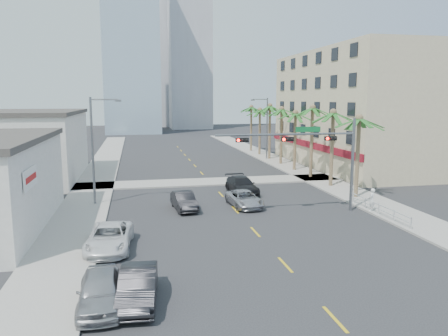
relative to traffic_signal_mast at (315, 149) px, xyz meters
name	(u,v)px	position (x,y,z in m)	size (l,w,h in m)	color
ground	(274,252)	(-5.78, -7.95, -5.06)	(260.00, 260.00, 0.00)	#262628
sidewalk_right	(323,181)	(6.22, 12.05, -4.99)	(4.00, 120.00, 0.15)	gray
sidewalk_left	(92,190)	(-17.78, 12.05, -4.99)	(4.00, 120.00, 0.15)	gray
sidewalk_cross	(210,182)	(-5.78, 14.05, -4.99)	(80.00, 4.00, 0.15)	gray
building_right	(364,109)	(16.21, 22.05, 2.43)	(15.25, 28.00, 15.00)	#C1AF88
building_left_far	(27,147)	(-25.28, 20.05, -1.46)	(11.00, 18.00, 7.20)	beige
tower_far_left	(131,39)	(-13.78, 87.05, 18.94)	(14.00, 14.00, 48.00)	#99B2C6
tower_far_right	(189,27)	(3.22, 102.05, 24.94)	(12.00, 12.00, 60.00)	#ADADB2
tower_far_center	(148,61)	(-8.78, 117.05, 15.94)	(16.00, 16.00, 42.00)	#ADADB2
traffic_signal_mast	(315,149)	(0.00, 0.00, 0.00)	(11.12, 0.54, 7.20)	slate
palm_tree_0	(359,119)	(5.82, 4.05, 2.02)	(4.80, 4.80, 7.80)	brown
palm_tree_1	(333,113)	(5.82, 9.25, 2.37)	(4.80, 4.80, 8.16)	brown
palm_tree_2	(313,109)	(5.82, 14.45, 2.72)	(4.80, 4.80, 8.52)	brown
palm_tree_3	(296,114)	(5.82, 19.65, 2.02)	(4.80, 4.80, 7.80)	brown
palm_tree_4	(282,110)	(5.82, 24.85, 2.37)	(4.80, 4.80, 8.16)	brown
palm_tree_5	(270,106)	(5.82, 30.05, 2.72)	(4.80, 4.80, 8.52)	brown
palm_tree_6	(260,110)	(5.82, 35.25, 2.02)	(4.80, 4.80, 7.80)	brown
palm_tree_7	(251,108)	(5.82, 40.45, 2.37)	(4.80, 4.80, 8.16)	brown
streetlight_left	(95,145)	(-16.78, 6.05, 0.00)	(2.55, 0.25, 9.00)	slate
streetlight_right	(266,125)	(5.21, 30.05, 0.00)	(2.55, 0.25, 9.00)	slate
guardrail	(379,208)	(4.52, -1.95, -4.39)	(0.08, 8.08, 1.00)	silver
car_parked_near	(100,290)	(-15.17, -12.99, -4.29)	(1.83, 4.54, 1.55)	#A8A8AC
car_parked_mid	(138,286)	(-13.58, -12.85, -4.32)	(1.58, 4.52, 1.49)	black
car_parked_far	(109,238)	(-15.17, -5.58, -4.32)	(2.46, 5.34, 1.48)	white
car_lane_left	(184,201)	(-9.81, 3.01, -4.34)	(1.52, 4.36, 1.44)	black
car_lane_center	(244,199)	(-4.79, 3.02, -4.40)	(2.21, 4.79, 1.33)	#B0B0B4
car_lane_right	(242,185)	(-3.78, 7.99, -4.28)	(2.19, 5.40, 1.57)	black
pedestrian	(372,200)	(4.52, -0.87, -4.02)	(0.65, 0.43, 1.79)	white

